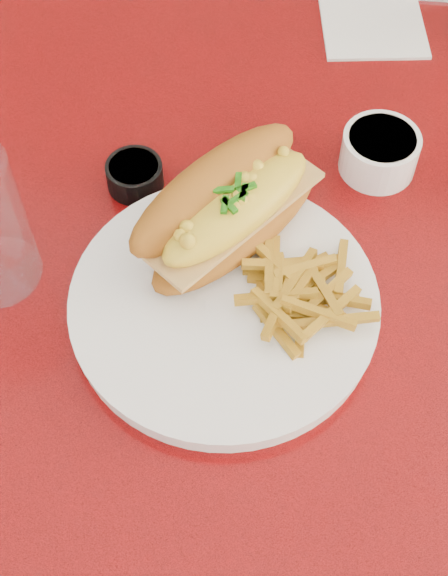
# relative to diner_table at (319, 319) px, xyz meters

# --- Properties ---
(ground) EXTENTS (8.00, 8.00, 0.00)m
(ground) POSITION_rel_diner_table_xyz_m (0.00, 0.00, -0.61)
(ground) COLOR beige
(ground) RESTS_ON ground
(diner_table) EXTENTS (1.23, 0.83, 0.77)m
(diner_table) POSITION_rel_diner_table_xyz_m (0.00, 0.00, 0.00)
(diner_table) COLOR red
(diner_table) RESTS_ON ground
(booth_bench_far) EXTENTS (1.20, 0.51, 0.90)m
(booth_bench_far) POSITION_rel_diner_table_xyz_m (0.00, 0.81, -0.32)
(booth_bench_far) COLOR #A50B10
(booth_bench_far) RESTS_ON ground
(dinner_plate) EXTENTS (0.36, 0.36, 0.02)m
(dinner_plate) POSITION_rel_diner_table_xyz_m (-0.10, -0.10, 0.17)
(dinner_plate) COLOR white
(dinner_plate) RESTS_ON diner_table
(mac_hoagie) EXTENTS (0.21, 0.23, 0.09)m
(mac_hoagie) POSITION_rel_diner_table_xyz_m (-0.11, -0.02, 0.22)
(mac_hoagie) COLOR #AA631B
(mac_hoagie) RESTS_ON dinner_plate
(fries_pile) EXTENTS (0.13, 0.12, 0.03)m
(fries_pile) POSITION_rel_diner_table_xyz_m (-0.03, -0.09, 0.20)
(fries_pile) COLOR gold
(fries_pile) RESTS_ON dinner_plate
(fork) EXTENTS (0.04, 0.14, 0.00)m
(fork) POSITION_rel_diner_table_xyz_m (-0.05, -0.04, 0.18)
(fork) COLOR silver
(fork) RESTS_ON dinner_plate
(gravy_ramekin) EXTENTS (0.11, 0.11, 0.05)m
(gravy_ramekin) POSITION_rel_diner_table_xyz_m (0.04, 0.10, 0.19)
(gravy_ramekin) COLOR white
(gravy_ramekin) RESTS_ON diner_table
(sauce_cup_left) EXTENTS (0.07, 0.07, 0.03)m
(sauce_cup_left) POSITION_rel_diner_table_xyz_m (-0.21, 0.05, 0.18)
(sauce_cup_left) COLOR black
(sauce_cup_left) RESTS_ON diner_table
(paper_napkin) EXTENTS (0.14, 0.14, 0.00)m
(paper_napkin) POSITION_rel_diner_table_xyz_m (0.04, 0.33, 0.16)
(paper_napkin) COLOR white
(paper_napkin) RESTS_ON diner_table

